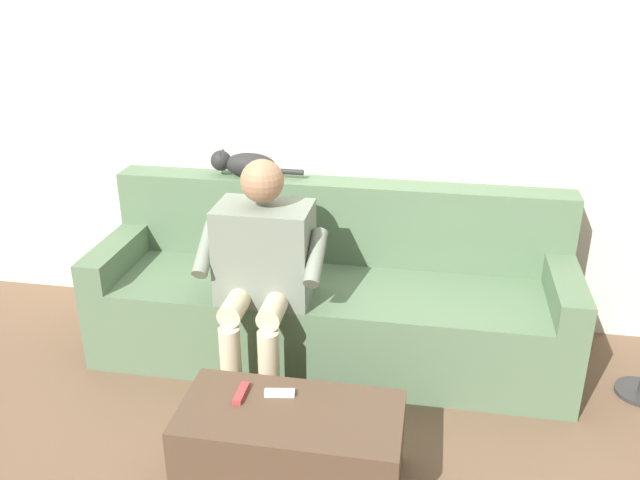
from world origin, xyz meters
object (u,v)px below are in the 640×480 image
object	(u,v)px
person_solo_seated	(262,262)
remote_red	(241,393)
cat_on_backrest	(244,164)
remote_white	(280,393)
coffee_table	(291,446)
couch	(332,297)

from	to	relation	value
person_solo_seated	remote_red	world-z (taller)	person_solo_seated
cat_on_backrest	person_solo_seated	bearing A→B (deg)	112.70
person_solo_seated	remote_white	size ratio (longest dim) A/B	9.29
coffee_table	remote_red	world-z (taller)	remote_red
person_solo_seated	cat_on_backrest	distance (m)	0.68
cat_on_backrest	remote_red	size ratio (longest dim) A/B	3.87
couch	remote_red	distance (m)	0.98
coffee_table	remote_red	xyz separation A→B (m)	(0.22, -0.06, 0.19)
couch	cat_on_backrest	xyz separation A→B (m)	(0.52, -0.23, 0.64)
person_solo_seated	cat_on_backrest	bearing A→B (deg)	-67.30
couch	person_solo_seated	distance (m)	0.55
cat_on_backrest	couch	bearing A→B (deg)	155.80
person_solo_seated	coffee_table	bearing A→B (deg)	112.23
coffee_table	remote_white	distance (m)	0.22
coffee_table	remote_white	size ratio (longest dim) A/B	7.21
person_solo_seated	couch	bearing A→B (deg)	-130.46
couch	remote_red	world-z (taller)	couch
remote_white	remote_red	distance (m)	0.15
cat_on_backrest	remote_red	xyz separation A→B (m)	(-0.30, 1.19, -0.59)
remote_white	coffee_table	bearing A→B (deg)	-64.56
coffee_table	couch	bearing A→B (deg)	-90.00
person_solo_seated	remote_red	distance (m)	0.69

